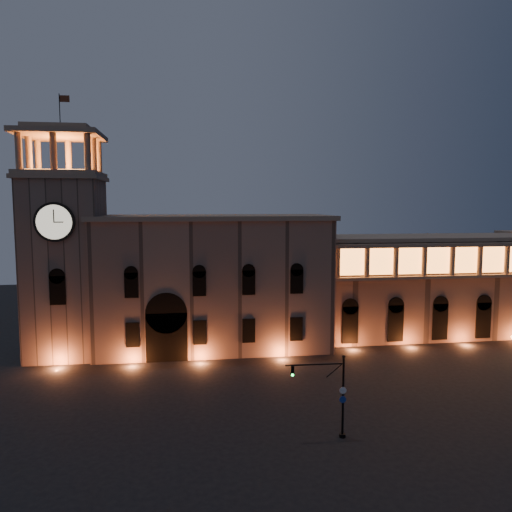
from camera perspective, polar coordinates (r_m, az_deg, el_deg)
name	(u,v)px	position (r m, az deg, el deg)	size (l,w,h in m)	color
ground	(249,412)	(48.10, -0.81, -17.40)	(160.00, 160.00, 0.00)	black
government_building	(213,282)	(66.63, -4.97, -2.95)	(30.80, 12.80, 17.60)	#7C6051
clock_tower	(66,257)	(66.81, -20.94, -0.07)	(9.80, 9.80, 32.40)	#7C6051
colonnade_wing	(444,284)	(78.32, 20.74, -3.04)	(40.60, 11.50, 14.50)	#775B4C
traffic_light	(333,395)	(42.49, 8.78, -15.41)	(5.06, 0.56, 6.93)	black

